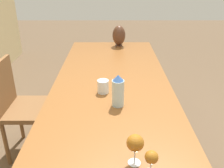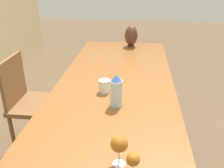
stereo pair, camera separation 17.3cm
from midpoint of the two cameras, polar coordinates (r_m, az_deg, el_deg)
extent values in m
cube|color=brown|center=(1.69, 2.54, -5.30)|extent=(3.07, 0.93, 0.04)
cylinder|color=brown|center=(3.16, 10.79, 1.51)|extent=(0.07, 0.07, 0.73)
cylinder|color=brown|center=(3.18, -2.32, 2.11)|extent=(0.07, 0.07, 0.73)
cylinder|color=#ADCCD6|center=(1.63, 4.00, -2.25)|extent=(0.08, 0.08, 0.18)
cone|color=#33599E|center=(1.58, 4.12, 1.31)|extent=(0.07, 0.07, 0.04)
cylinder|color=silver|center=(1.82, 0.95, -0.54)|extent=(0.08, 0.08, 0.10)
cylinder|color=#4C2D1E|center=(2.95, 6.03, 8.64)|extent=(0.08, 0.08, 0.01)
ellipsoid|color=#4C2D1E|center=(2.92, 6.14, 10.90)|extent=(0.15, 0.15, 0.23)
sphere|color=#995B19|center=(1.12, 9.49, -16.83)|extent=(0.06, 0.06, 0.06)
cylinder|color=silver|center=(1.23, 5.85, -17.85)|extent=(0.06, 0.06, 0.00)
cylinder|color=silver|center=(1.20, 5.94, -16.40)|extent=(0.01, 0.01, 0.08)
sphere|color=#995B19|center=(1.15, 6.11, -13.63)|extent=(0.08, 0.08, 0.08)
cube|color=brown|center=(2.39, -14.64, -4.62)|extent=(0.44, 0.44, 0.04)
cube|color=brown|center=(2.36, -19.80, 0.71)|extent=(0.40, 0.03, 0.43)
cylinder|color=brown|center=(2.31, -11.08, -12.44)|extent=(0.04, 0.04, 0.44)
cylinder|color=brown|center=(2.61, -8.72, -7.43)|extent=(0.04, 0.04, 0.44)
cylinder|color=brown|center=(2.44, -19.81, -11.34)|extent=(0.04, 0.04, 0.44)
cylinder|color=brown|center=(2.72, -16.53, -6.74)|extent=(0.04, 0.04, 0.44)
camera|label=1|loc=(0.09, -87.14, 1.34)|focal=40.00mm
camera|label=2|loc=(0.09, 92.86, -1.34)|focal=40.00mm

